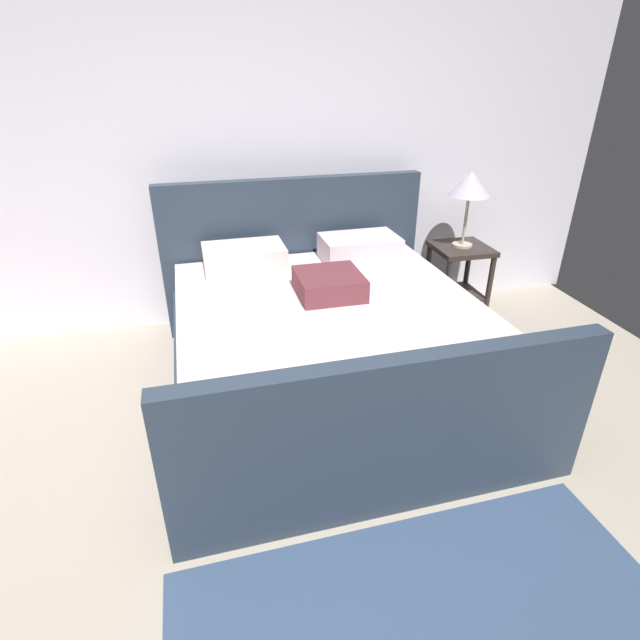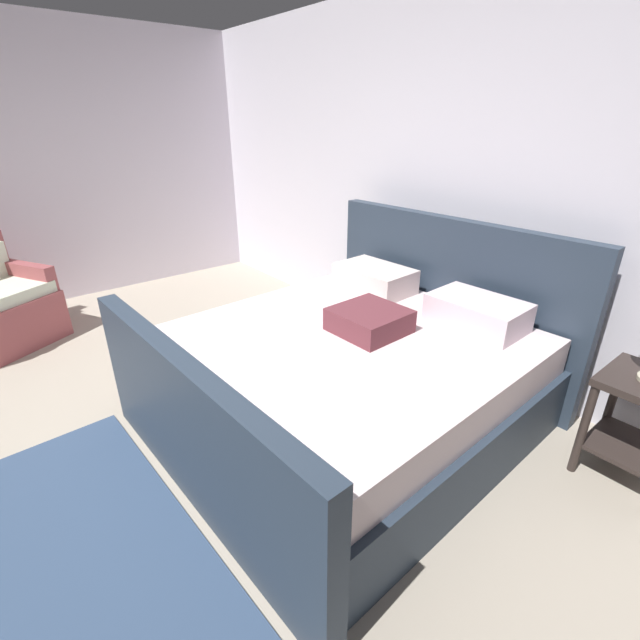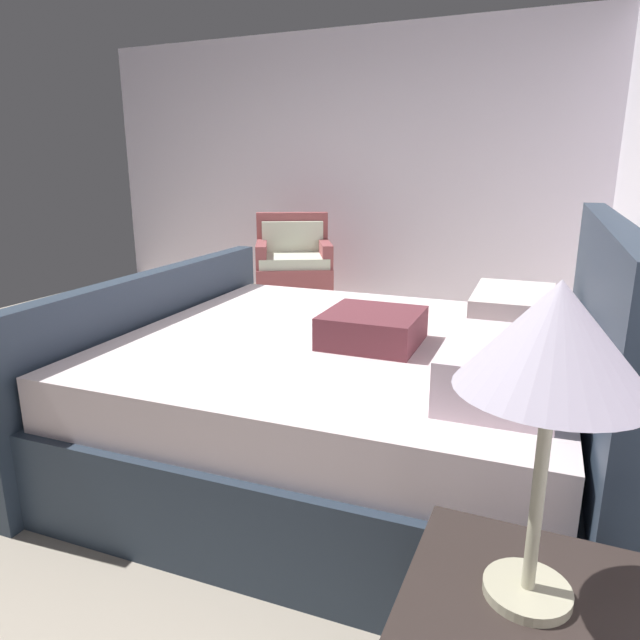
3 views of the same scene
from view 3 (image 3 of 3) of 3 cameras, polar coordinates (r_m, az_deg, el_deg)
ground_plane at (r=3.90m, az=-15.87°, el=-6.07°), size 6.06×5.41×0.02m
wall_side_left at (r=6.33m, az=1.56°, el=15.08°), size 0.12×5.53×2.69m
bed at (r=2.65m, az=3.17°, el=-7.43°), size 2.10×2.23×1.18m
table_lamp_right at (r=1.01m, az=22.44°, el=-2.32°), size 0.32×0.32×0.60m
armchair at (r=5.69m, az=-2.66°, el=4.93°), size 0.98×0.98×0.90m
area_rug at (r=3.67m, az=-22.60°, el=-7.82°), size 2.00×1.08×0.01m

